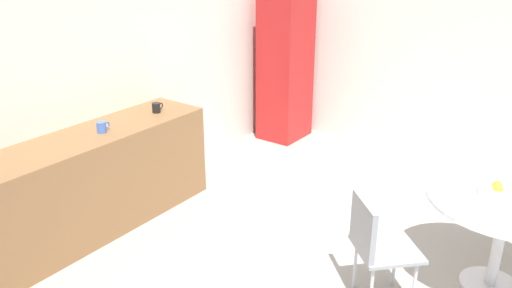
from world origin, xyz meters
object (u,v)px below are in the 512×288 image
Objects in this scene: locker_cabinet at (285,69)px; mug_white at (156,108)px; chair_gray at (374,240)px; fruit_bowl at (499,191)px; mug_green at (102,127)px; round_table at (504,216)px.

mug_white is at bearing 178.20° from locker_cabinet.
mug_white reaches higher than chair_gray.
fruit_bowl is 3.19m from mug_green.
locker_cabinet is 14.09× the size of mug_white.
locker_cabinet is 2.83m from mug_green.
mug_white is (-0.41, 3.08, 0.33)m from round_table.
chair_gray is (-2.45, -2.34, -0.39)m from locker_cabinet.
locker_cabinet is at bearing 59.75° from round_table.
chair_gray is at bearing -96.77° from mug_white.
locker_cabinet is 6.86× the size of fruit_bowl.
chair_gray is (-0.70, 0.68, -0.10)m from round_table.
locker_cabinet is 3.41m from chair_gray.
locker_cabinet reaches higher than mug_white.
mug_green is at bearing 178.99° from locker_cabinet.
mug_green is (-2.83, 0.05, 0.04)m from locker_cabinet.
round_table is (-1.76, -3.02, -0.29)m from locker_cabinet.
fruit_bowl is at bearing 89.15° from round_table.
mug_green is (-0.66, -0.02, 0.00)m from mug_white.
mug_white and mug_green have the same top height.
round_table is at bearing -120.25° from locker_cabinet.
locker_cabinet is 3.44m from fruit_bowl.
chair_gray is at bearing 135.84° from round_table.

